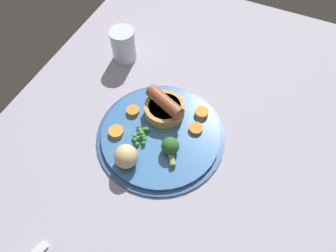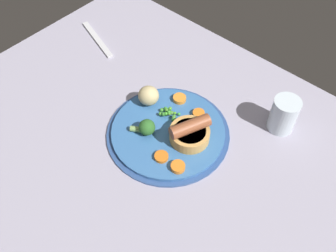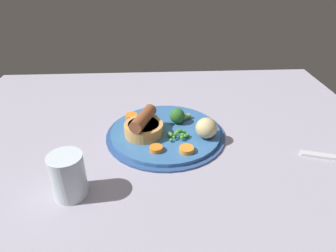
% 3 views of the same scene
% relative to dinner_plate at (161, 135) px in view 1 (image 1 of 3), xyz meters
% --- Properties ---
extents(dining_table, '(1.10, 0.80, 0.03)m').
position_rel_dinner_plate_xyz_m(dining_table, '(-0.01, 0.03, -0.02)').
color(dining_table, '#9E99AD').
rests_on(dining_table, ground).
extents(dinner_plate, '(0.29, 0.29, 0.01)m').
position_rel_dinner_plate_xyz_m(dinner_plate, '(0.00, 0.00, 0.00)').
color(dinner_plate, '#2D4C84').
rests_on(dinner_plate, dining_table).
extents(sausage_pudding, '(0.09, 0.10, 0.06)m').
position_rel_dinner_plate_xyz_m(sausage_pudding, '(-0.05, -0.01, 0.03)').
color(sausage_pudding, tan).
rests_on(sausage_pudding, dinner_plate).
extents(pea_pile, '(0.05, 0.04, 0.02)m').
position_rel_dinner_plate_xyz_m(pea_pile, '(0.03, -0.03, 0.02)').
color(pea_pile, '#469332').
rests_on(pea_pile, dinner_plate).
extents(broccoli_floret_near, '(0.06, 0.05, 0.04)m').
position_rel_dinner_plate_xyz_m(broccoli_floret_near, '(0.03, 0.04, 0.03)').
color(broccoli_floret_near, '#2D6628').
rests_on(broccoli_floret_near, dinner_plate).
extents(potato_chunk_0, '(0.07, 0.07, 0.05)m').
position_rel_dinner_plate_xyz_m(potato_chunk_0, '(0.09, -0.03, 0.03)').
color(potato_chunk_0, '#CCB77F').
rests_on(potato_chunk_0, dinner_plate).
extents(carrot_slice_0, '(0.04, 0.04, 0.01)m').
position_rel_dinner_plate_xyz_m(carrot_slice_0, '(-0.04, 0.07, 0.01)').
color(carrot_slice_0, orange).
rests_on(carrot_slice_0, dinner_plate).
extents(carrot_slice_1, '(0.03, 0.03, 0.01)m').
position_rel_dinner_plate_xyz_m(carrot_slice_1, '(-0.02, -0.08, 0.01)').
color(carrot_slice_1, orange).
rests_on(carrot_slice_1, dinner_plate).
extents(carrot_slice_2, '(0.04, 0.04, 0.01)m').
position_rel_dinner_plate_xyz_m(carrot_slice_2, '(-0.08, 0.06, 0.01)').
color(carrot_slice_2, orange).
rests_on(carrot_slice_2, dinner_plate).
extents(carrot_slice_3, '(0.04, 0.04, 0.01)m').
position_rel_dinner_plate_xyz_m(carrot_slice_3, '(0.04, -0.09, 0.01)').
color(carrot_slice_3, orange).
rests_on(carrot_slice_3, dinner_plate).
extents(drinking_glass, '(0.06, 0.06, 0.09)m').
position_rel_dinner_plate_xyz_m(drinking_glass, '(-0.18, -0.19, 0.04)').
color(drinking_glass, silver).
rests_on(drinking_glass, dining_table).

